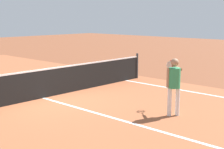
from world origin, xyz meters
name	(u,v)px	position (x,y,z in m)	size (l,w,h in m)	color
ground_plane	(43,98)	(0.00, 0.00, 0.00)	(60.00, 60.00, 0.00)	brown
court_surface_inbounds	(43,98)	(0.00, 0.00, 0.00)	(10.62, 24.40, 0.00)	#9E5433
line_center_service	(115,119)	(0.00, -3.20, 0.00)	(0.10, 6.40, 0.01)	white
net	(43,83)	(0.00, 0.00, 0.49)	(9.77, 0.09, 1.07)	#33383D
player_near	(174,81)	(1.28, -4.12, 0.95)	(0.95, 0.84, 1.55)	white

